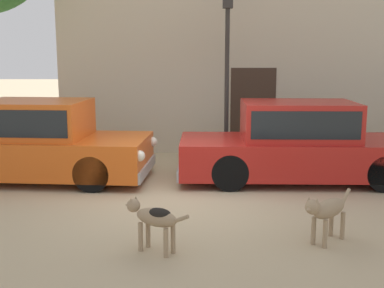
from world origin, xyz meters
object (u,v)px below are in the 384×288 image
Objects in this scene: stray_dog_spotted at (154,217)px; street_lamp at (227,56)px; stray_dog_tan at (327,210)px; parked_sedan_second at (299,143)px; parked_sedan_nearest at (38,141)px.

stray_dog_spotted is 5.83m from street_lamp.
stray_dog_tan is 5.51m from street_lamp.
street_lamp reaches higher than stray_dog_tan.
street_lamp reaches higher than stray_dog_spotted.
parked_sedan_second is 5.50× the size of stray_dog_spotted.
stray_dog_spotted is at bearing -50.68° from parked_sedan_nearest.
stray_dog_spotted is (-2.48, -3.56, -0.31)m from parked_sedan_second.
parked_sedan_second is at bearing 3.29° from parked_sedan_nearest.
parked_sedan_nearest is at bearing -79.91° from stray_dog_tan.
stray_dog_spotted is at bearing -124.29° from parked_sedan_second.
stray_dog_tan is (2.21, 0.31, 0.01)m from stray_dog_spotted.
stray_dog_tan is (4.79, -3.29, -0.31)m from parked_sedan_nearest.
parked_sedan_nearest reaches higher than stray_dog_tan.
parked_sedan_nearest is 5.17× the size of stray_dog_spotted.
stray_dog_tan is at bearing -30.79° from parked_sedan_nearest.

